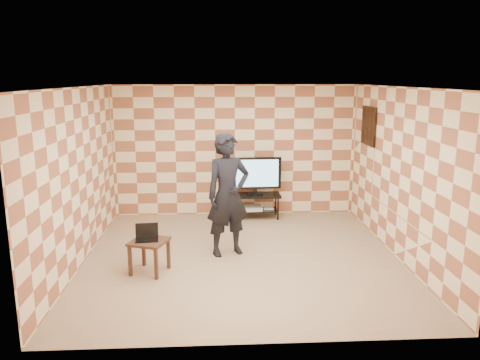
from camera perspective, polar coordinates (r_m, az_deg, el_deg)
The scene contains 14 objects.
floor at distance 7.64m, azimuth 0.25°, elevation -9.44°, with size 5.00×5.00×0.00m, color tan.
wall_back at distance 9.70m, azimuth -0.62°, elevation 3.58°, with size 5.00×0.02×2.70m, color #FFEBBC.
wall_front at distance 4.83m, azimuth 2.05°, elevation -5.62°, with size 5.00×0.02×2.70m, color #FFEBBC.
wall_left at distance 7.52m, azimuth -19.11°, elevation 0.27°, with size 0.02×5.00×2.70m, color #FFEBBC.
wall_right at distance 7.80m, azimuth 18.92°, elevation 0.70°, with size 0.02×5.00×2.70m, color #FFEBBC.
ceiling at distance 7.09m, azimuth 0.27°, elevation 11.26°, with size 5.00×5.00×0.02m, color white.
wall_art at distance 9.14m, azimuth 15.41°, elevation 6.38°, with size 0.04×0.72×0.72m.
tv_stand at distance 9.60m, azimuth 1.83°, elevation -2.52°, with size 1.04×0.47×0.50m.
tv at distance 9.47m, azimuth 1.85°, elevation 0.74°, with size 1.06×0.21×0.77m.
dvd_player at distance 9.62m, azimuth 1.30°, elevation -3.45°, with size 0.46×0.33×0.08m, color silver.
game_console at distance 9.69m, azimuth 3.50°, elevation -3.45°, with size 0.20×0.14×0.05m, color silver.
side_table at distance 7.09m, azimuth -11.02°, elevation -7.90°, with size 0.63×0.63×0.50m.
laptop at distance 7.09m, azimuth -11.29°, elevation -6.71°, with size 0.36×0.29×0.22m.
person at distance 7.51m, azimuth -1.48°, elevation -1.83°, with size 0.73×0.48×1.99m, color black.
Camera 1 is at (-0.43, -7.07, 2.85)m, focal length 35.00 mm.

